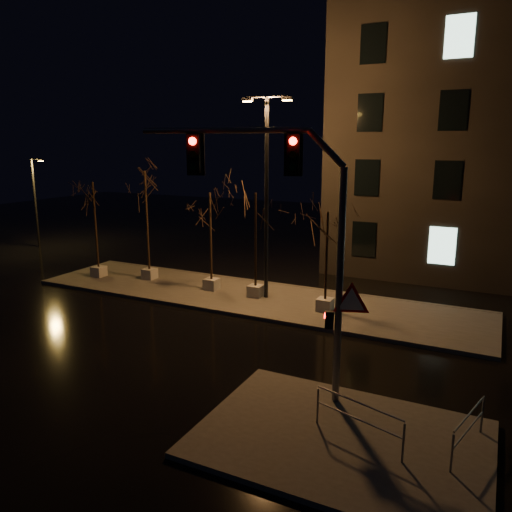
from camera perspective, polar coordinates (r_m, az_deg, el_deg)
The scene contains 13 objects.
ground at distance 19.22m, azimuth -9.28°, elevation -9.59°, with size 90.00×90.00×0.00m, color black.
median at distance 24.02m, azimuth -0.94°, elevation -4.66°, with size 22.00×5.00×0.15m, color #43413C.
sidewalk_corner at distance 13.35m, azimuth 9.67°, elevation -19.91°, with size 7.00×5.00×0.15m, color #43413C.
tree_0 at distance 27.96m, azimuth -18.03°, elevation 5.73°, with size 1.80×1.80×5.27m.
tree_1 at distance 26.68m, azimuth -12.48°, elevation 6.77°, with size 1.80×1.80×5.90m.
tree_2 at distance 24.22m, azimuth -5.26°, elevation 4.72°, with size 1.80×1.80×4.94m.
tree_3 at distance 22.94m, azimuth -0.05°, elevation 4.54°, with size 1.80×1.80×5.05m.
tree_4 at distance 21.17m, azimuth 8.13°, elevation 2.45°, with size 1.80×1.80×4.44m.
traffic_signal_mast at distance 13.25m, azimuth 4.50°, elevation 3.29°, with size 5.86×2.04×7.50m.
streetlight_main at distance 22.68m, azimuth 1.21°, elevation 8.09°, with size 2.29×0.52×9.13m.
streetlight_far at distance 38.65m, azimuth -23.86°, elevation 5.98°, with size 1.23×0.22×6.27m.
guard_rail_a at distance 12.84m, azimuth 11.58°, elevation -17.45°, with size 2.34×0.77×1.06m.
guard_rail_b at distance 13.26m, azimuth 23.14°, elevation -17.44°, with size 0.57×2.06×1.00m.
Camera 1 is at (10.53, -14.36, 7.23)m, focal length 35.00 mm.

